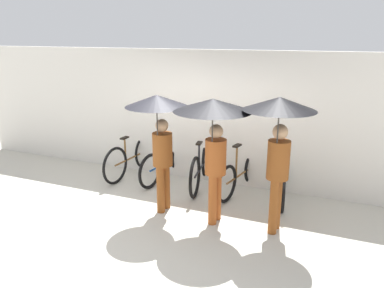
{
  "coord_description": "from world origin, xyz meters",
  "views": [
    {
      "loc": [
        2.39,
        -4.53,
        2.84
      ],
      "look_at": [
        0.04,
        1.21,
        1.0
      ],
      "focal_mm": 35.0,
      "sensor_mm": 36.0,
      "label": 1
    }
  ],
  "objects_px": {
    "pedestrian_trailing": "(279,128)",
    "parked_bicycle_1": "(166,162)",
    "parked_bicycle_2": "(201,167)",
    "parked_bicycle_4": "(282,181)",
    "parked_bicycle_3": "(241,173)",
    "parked_bicycle_0": "(131,157)",
    "pedestrian_leading": "(159,122)",
    "pedestrian_center": "(214,123)"
  },
  "relations": [
    {
      "from": "pedestrian_leading",
      "to": "parked_bicycle_2",
      "type": "bearing_deg",
      "value": -95.72
    },
    {
      "from": "parked_bicycle_2",
      "to": "parked_bicycle_1",
      "type": "bearing_deg",
      "value": 76.2
    },
    {
      "from": "pedestrian_leading",
      "to": "parked_bicycle_4",
      "type": "bearing_deg",
      "value": -140.91
    },
    {
      "from": "parked_bicycle_2",
      "to": "pedestrian_leading",
      "type": "xyz_separation_m",
      "value": [
        -0.21,
        -1.29,
        1.13
      ]
    },
    {
      "from": "parked_bicycle_2",
      "to": "parked_bicycle_3",
      "type": "distance_m",
      "value": 0.78
    },
    {
      "from": "parked_bicycle_3",
      "to": "pedestrian_leading",
      "type": "distance_m",
      "value": 2.02
    },
    {
      "from": "pedestrian_center",
      "to": "parked_bicycle_1",
      "type": "bearing_deg",
      "value": -39.27
    },
    {
      "from": "parked_bicycle_0",
      "to": "parked_bicycle_3",
      "type": "xyz_separation_m",
      "value": [
        2.32,
        0.02,
        -0.03
      ]
    },
    {
      "from": "pedestrian_leading",
      "to": "pedestrian_center",
      "type": "height_order",
      "value": "pedestrian_center"
    },
    {
      "from": "pedestrian_center",
      "to": "pedestrian_trailing",
      "type": "relative_size",
      "value": 0.96
    },
    {
      "from": "parked_bicycle_3",
      "to": "parked_bicycle_0",
      "type": "bearing_deg",
      "value": 101.59
    },
    {
      "from": "parked_bicycle_1",
      "to": "pedestrian_leading",
      "type": "distance_m",
      "value": 1.87
    },
    {
      "from": "parked_bicycle_0",
      "to": "pedestrian_trailing",
      "type": "relative_size",
      "value": 0.88
    },
    {
      "from": "parked_bicycle_4",
      "to": "pedestrian_center",
      "type": "xyz_separation_m",
      "value": [
        -0.85,
        -1.31,
        1.25
      ]
    },
    {
      "from": "parked_bicycle_1",
      "to": "parked_bicycle_3",
      "type": "xyz_separation_m",
      "value": [
        1.55,
        -0.04,
        -0.0
      ]
    },
    {
      "from": "parked_bicycle_0",
      "to": "pedestrian_leading",
      "type": "bearing_deg",
      "value": -129.48
    },
    {
      "from": "parked_bicycle_0",
      "to": "parked_bicycle_4",
      "type": "distance_m",
      "value": 3.09
    },
    {
      "from": "pedestrian_center",
      "to": "pedestrian_trailing",
      "type": "xyz_separation_m",
      "value": [
        0.92,
        0.07,
        -0.0
      ]
    },
    {
      "from": "parked_bicycle_3",
      "to": "pedestrian_trailing",
      "type": "bearing_deg",
      "value": -136.08
    },
    {
      "from": "pedestrian_leading",
      "to": "pedestrian_trailing",
      "type": "distance_m",
      "value": 1.83
    },
    {
      "from": "parked_bicycle_3",
      "to": "parked_bicycle_4",
      "type": "relative_size",
      "value": 1.06
    },
    {
      "from": "parked_bicycle_2",
      "to": "parked_bicycle_0",
      "type": "bearing_deg",
      "value": 80.92
    },
    {
      "from": "parked_bicycle_0",
      "to": "pedestrian_center",
      "type": "distance_m",
      "value": 2.89
    },
    {
      "from": "parked_bicycle_0",
      "to": "parked_bicycle_3",
      "type": "bearing_deg",
      "value": -84.87
    },
    {
      "from": "pedestrian_leading",
      "to": "pedestrian_center",
      "type": "bearing_deg",
      "value": 179.75
    },
    {
      "from": "parked_bicycle_2",
      "to": "parked_bicycle_4",
      "type": "bearing_deg",
      "value": -100.54
    },
    {
      "from": "parked_bicycle_1",
      "to": "pedestrian_center",
      "type": "distance_m",
      "value": 2.39
    },
    {
      "from": "pedestrian_leading",
      "to": "pedestrian_trailing",
      "type": "relative_size",
      "value": 0.96
    },
    {
      "from": "parked_bicycle_1",
      "to": "pedestrian_leading",
      "type": "relative_size",
      "value": 0.89
    },
    {
      "from": "pedestrian_trailing",
      "to": "parked_bicycle_3",
      "type": "bearing_deg",
      "value": -51.85
    },
    {
      "from": "parked_bicycle_2",
      "to": "parked_bicycle_4",
      "type": "xyz_separation_m",
      "value": [
        1.55,
        -0.04,
        -0.04
      ]
    },
    {
      "from": "parked_bicycle_2",
      "to": "pedestrian_trailing",
      "type": "relative_size",
      "value": 0.9
    },
    {
      "from": "parked_bicycle_1",
      "to": "parked_bicycle_4",
      "type": "relative_size",
      "value": 1.07
    },
    {
      "from": "parked_bicycle_1",
      "to": "pedestrian_center",
      "type": "xyz_separation_m",
      "value": [
        1.47,
        -1.42,
        1.24
      ]
    },
    {
      "from": "parked_bicycle_3",
      "to": "parked_bicycle_4",
      "type": "xyz_separation_m",
      "value": [
        0.77,
        -0.06,
        -0.0
      ]
    },
    {
      "from": "parked_bicycle_3",
      "to": "parked_bicycle_4",
      "type": "height_order",
      "value": "parked_bicycle_3"
    },
    {
      "from": "parked_bicycle_2",
      "to": "parked_bicycle_4",
      "type": "distance_m",
      "value": 1.55
    },
    {
      "from": "parked_bicycle_2",
      "to": "pedestrian_trailing",
      "type": "height_order",
      "value": "pedestrian_trailing"
    },
    {
      "from": "parked_bicycle_3",
      "to": "pedestrian_leading",
      "type": "relative_size",
      "value": 0.88
    },
    {
      "from": "parked_bicycle_4",
      "to": "pedestrian_leading",
      "type": "bearing_deg",
      "value": 115.45
    },
    {
      "from": "pedestrian_trailing",
      "to": "parked_bicycle_1",
      "type": "bearing_deg",
      "value": -24.05
    },
    {
      "from": "parked_bicycle_1",
      "to": "pedestrian_trailing",
      "type": "xyz_separation_m",
      "value": [
        2.39,
        -1.34,
        1.24
      ]
    }
  ]
}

